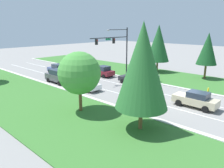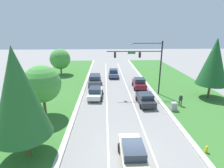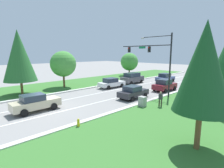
# 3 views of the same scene
# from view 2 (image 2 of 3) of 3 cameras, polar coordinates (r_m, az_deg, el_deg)

# --- Properties ---
(ground_plane) EXTENTS (160.00, 160.00, 0.00)m
(ground_plane) POSITION_cam_2_polar(r_m,az_deg,el_deg) (15.14, 6.17, -22.20)
(ground_plane) COLOR gray
(curb_strip_right) EXTENTS (0.50, 90.00, 0.15)m
(curb_strip_right) POSITION_cam_2_polar(r_m,az_deg,el_deg) (16.79, 26.84, -19.42)
(curb_strip_right) COLOR beige
(curb_strip_right) RESTS_ON ground_plane
(curb_strip_left) EXTENTS (0.50, 90.00, 0.15)m
(curb_strip_left) POSITION_cam_2_polar(r_m,az_deg,el_deg) (15.41, -16.81, -21.77)
(curb_strip_left) COLOR beige
(curb_strip_left) RESTS_ON ground_plane
(lane_stripe_inner_left) EXTENTS (0.14, 81.00, 0.01)m
(lane_stripe_inner_left) POSITION_cam_2_polar(r_m,az_deg,el_deg) (15.01, -1.21, -22.48)
(lane_stripe_inner_left) COLOR white
(lane_stripe_inner_left) RESTS_ON ground_plane
(lane_stripe_inner_right) EXTENTS (0.14, 81.00, 0.01)m
(lane_stripe_inner_right) POSITION_cam_2_polar(r_m,az_deg,el_deg) (15.48, 13.28, -21.60)
(lane_stripe_inner_right) COLOR white
(lane_stripe_inner_right) RESTS_ON ground_plane
(traffic_signal_mast) EXTENTS (8.09, 0.41, 8.10)m
(traffic_signal_mast) POSITION_cam_2_polar(r_m,az_deg,el_deg) (26.19, 10.96, 7.73)
(traffic_signal_mast) COLOR black
(traffic_signal_mast) RESTS_ON ground_plane
(burgundy_sedan) EXTENTS (2.20, 4.21, 1.77)m
(burgundy_sedan) POSITION_cam_2_polar(r_m,az_deg,el_deg) (30.26, 8.87, 0.29)
(burgundy_sedan) COLOR maroon
(burgundy_sedan) RESTS_ON ground_plane
(champagne_sedan) EXTENTS (1.94, 4.54, 1.71)m
(champagne_sedan) POSITION_cam_2_polar(r_m,az_deg,el_deg) (13.92, 6.75, -21.77)
(champagne_sedan) COLOR beige
(champagne_sedan) RESTS_ON ground_plane
(white_sedan) EXTENTS (2.20, 4.72, 1.62)m
(white_sedan) POSITION_cam_2_polar(r_m,az_deg,el_deg) (25.82, -5.48, -2.72)
(white_sedan) COLOR white
(white_sedan) RESTS_ON ground_plane
(charcoal_sedan) EXTENTS (2.14, 4.32, 1.60)m
(charcoal_sedan) POSITION_cam_2_polar(r_m,az_deg,el_deg) (23.83, 10.89, -4.75)
(charcoal_sedan) COLOR #28282D
(charcoal_sedan) RESTS_ON ground_plane
(slate_blue_sedan) EXTENTS (2.13, 4.45, 1.75)m
(slate_blue_sedan) POSITION_cam_2_polar(r_m,az_deg,el_deg) (36.87, 0.48, 3.57)
(slate_blue_sedan) COLOR #475684
(slate_blue_sedan) RESTS_ON ground_plane
(graphite_suv) EXTENTS (2.20, 4.76, 2.00)m
(graphite_suv) POSITION_cam_2_polar(r_m,az_deg,el_deg) (31.27, -5.60, 1.27)
(graphite_suv) COLOR #4C4C51
(graphite_suv) RESTS_ON ground_plane
(utility_cabinet) EXTENTS (0.70, 0.60, 1.12)m
(utility_cabinet) POSITION_cam_2_polar(r_m,az_deg,el_deg) (22.94, 19.49, -6.99)
(utility_cabinet) COLOR #9E9E99
(utility_cabinet) RESTS_ON ground_plane
(pedestrian) EXTENTS (0.40, 0.24, 1.69)m
(pedestrian) POSITION_cam_2_polar(r_m,az_deg,el_deg) (24.42, 21.50, -4.78)
(pedestrian) COLOR #42382D
(pedestrian) RESTS_ON ground_plane
(fire_hydrant) EXTENTS (0.34, 0.20, 0.70)m
(fire_hydrant) POSITION_cam_2_polar(r_m,az_deg,el_deg) (16.89, 28.46, -18.34)
(fire_hydrant) COLOR gold
(fire_hydrant) RESTS_ON ground_plane
(conifer_near_right_tree) EXTENTS (4.10, 4.10, 8.64)m
(conifer_near_right_tree) POSITION_cam_2_polar(r_m,az_deg,el_deg) (28.22, 30.33, 6.25)
(conifer_near_right_tree) COLOR brown
(conifer_near_right_tree) RESTS_ON ground_plane
(oak_near_left_tree) EXTENTS (4.15, 4.15, 5.98)m
(oak_near_left_tree) POSITION_cam_2_polar(r_m,az_deg,el_deg) (20.69, -21.90, -0.01)
(oak_near_left_tree) COLOR brown
(oak_near_left_tree) RESTS_ON ground_plane
(oak_far_left_tree) EXTENTS (4.39, 4.39, 5.69)m
(oak_far_left_tree) POSITION_cam_2_polar(r_m,az_deg,el_deg) (40.09, -16.58, 7.80)
(oak_far_left_tree) COLOR brown
(oak_far_left_tree) RESTS_ON ground_plane
(conifer_mid_left_tree) EXTENTS (4.21, 4.21, 8.67)m
(conifer_mid_left_tree) POSITION_cam_2_polar(r_m,az_deg,el_deg) (14.08, -28.25, -2.67)
(conifer_mid_left_tree) COLOR brown
(conifer_mid_left_tree) RESTS_ON ground_plane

